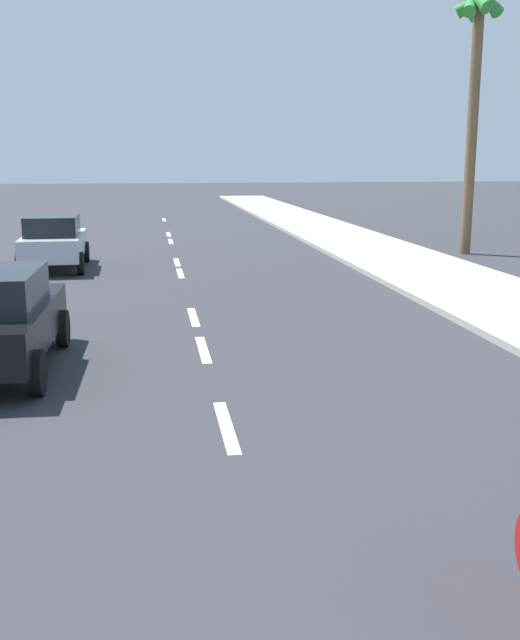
% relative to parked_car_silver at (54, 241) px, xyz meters
% --- Properties ---
extents(ground_plane, '(160.00, 160.00, 0.00)m').
position_rel_parked_car_silver_xyz_m(ground_plane, '(3.60, -2.40, -0.83)').
color(ground_plane, '#2D2D33').
extents(sidewalk_strip, '(3.60, 80.00, 0.14)m').
position_rel_parked_car_silver_xyz_m(sidewalk_strip, '(10.49, -0.40, -0.76)').
color(sidewalk_strip, '#B2ADA3').
rests_on(sidewalk_strip, ground).
extents(lane_stripe_2, '(0.16, 1.80, 0.01)m').
position_rel_parked_car_silver_xyz_m(lane_stripe_2, '(3.60, -13.81, -0.83)').
color(lane_stripe_2, white).
rests_on(lane_stripe_2, ground).
extents(lane_stripe_3, '(0.16, 1.80, 0.01)m').
position_rel_parked_car_silver_xyz_m(lane_stripe_3, '(3.60, -10.06, -0.83)').
color(lane_stripe_3, white).
rests_on(lane_stripe_3, ground).
extents(lane_stripe_4, '(0.16, 1.80, 0.01)m').
position_rel_parked_car_silver_xyz_m(lane_stripe_4, '(3.60, -7.39, -0.83)').
color(lane_stripe_4, white).
rests_on(lane_stripe_4, ground).
extents(lane_stripe_5, '(0.16, 1.80, 0.01)m').
position_rel_parked_car_silver_xyz_m(lane_stripe_5, '(3.60, -1.43, -0.83)').
color(lane_stripe_5, white).
rests_on(lane_stripe_5, ground).
extents(lane_stripe_6, '(0.16, 1.80, 0.01)m').
position_rel_parked_car_silver_xyz_m(lane_stripe_6, '(3.60, 0.88, -0.83)').
color(lane_stripe_6, white).
rests_on(lane_stripe_6, ground).
extents(lane_stripe_7, '(0.16, 1.80, 0.01)m').
position_rel_parked_car_silver_xyz_m(lane_stripe_7, '(3.60, 6.91, -0.83)').
color(lane_stripe_7, white).
rests_on(lane_stripe_7, ground).
extents(lane_stripe_8, '(0.16, 1.80, 0.01)m').
position_rel_parked_car_silver_xyz_m(lane_stripe_8, '(3.60, 9.68, -0.83)').
color(lane_stripe_8, white).
rests_on(lane_stripe_8, ground).
extents(lane_stripe_9, '(0.16, 1.80, 0.01)m').
position_rel_parked_car_silver_xyz_m(lane_stripe_9, '(3.60, 17.44, -0.83)').
color(lane_stripe_9, white).
rests_on(lane_stripe_9, ground).
extents(parked_car_silver, '(1.88, 3.92, 1.57)m').
position_rel_parked_car_silver_xyz_m(parked_car_silver, '(0.00, 0.00, 0.00)').
color(parked_car_silver, '#B7BABF').
rests_on(parked_car_silver, ground).
extents(palm_tree_far, '(1.65, 1.77, 8.90)m').
position_rel_parked_car_silver_xyz_m(palm_tree_far, '(13.42, 1.56, 5.72)').
color(palm_tree_far, brown).
rests_on(palm_tree_far, ground).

